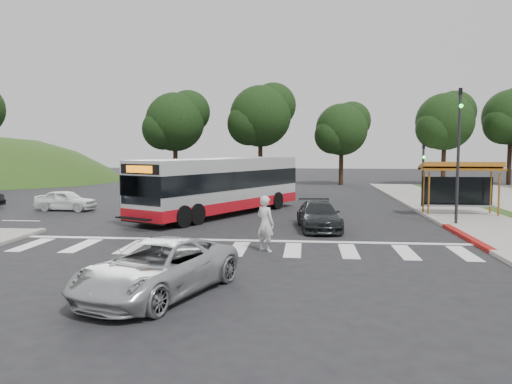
# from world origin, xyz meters

# --- Properties ---
(ground) EXTENTS (140.00, 140.00, 0.00)m
(ground) POSITION_xyz_m (0.00, 0.00, 0.00)
(ground) COLOR black
(ground) RESTS_ON ground
(sidewalk_east) EXTENTS (4.00, 40.00, 0.12)m
(sidewalk_east) POSITION_xyz_m (11.00, 8.00, 0.06)
(sidewalk_east) COLOR gray
(sidewalk_east) RESTS_ON ground
(curb_east) EXTENTS (0.30, 40.00, 0.15)m
(curb_east) POSITION_xyz_m (9.00, 8.00, 0.07)
(curb_east) COLOR #9E9991
(curb_east) RESTS_ON ground
(curb_east_red) EXTENTS (0.32, 6.00, 0.15)m
(curb_east_red) POSITION_xyz_m (9.00, -2.00, 0.08)
(curb_east_red) COLOR maroon
(curb_east_red) RESTS_ON ground
(crosswalk_ladder) EXTENTS (18.00, 2.60, 0.01)m
(crosswalk_ladder) POSITION_xyz_m (0.00, -5.00, 0.01)
(crosswalk_ladder) COLOR silver
(crosswalk_ladder) RESTS_ON ground
(bus_shelter) EXTENTS (4.20, 1.60, 2.86)m
(bus_shelter) POSITION_xyz_m (10.80, 5.10, 2.35)
(bus_shelter) COLOR #915618
(bus_shelter) RESTS_ON sidewalk_east
(traffic_signal_ne_tall) EXTENTS (0.18, 0.37, 6.50)m
(traffic_signal_ne_tall) POSITION_xyz_m (9.60, 1.49, 3.88)
(traffic_signal_ne_tall) COLOR black
(traffic_signal_ne_tall) RESTS_ON ground
(traffic_signal_ne_short) EXTENTS (0.18, 0.37, 4.00)m
(traffic_signal_ne_short) POSITION_xyz_m (9.60, 8.49, 2.48)
(traffic_signal_ne_short) COLOR black
(traffic_signal_ne_short) RESTS_ON ground
(tree_ne_a) EXTENTS (6.16, 5.74, 9.30)m
(tree_ne_a) POSITION_xyz_m (16.08, 28.06, 6.39)
(tree_ne_a) COLOR black
(tree_ne_a) RESTS_ON parking_lot
(tree_ne_b) EXTENTS (6.16, 5.74, 10.02)m
(tree_ne_b) POSITION_xyz_m (23.08, 30.06, 6.92)
(tree_ne_b) COLOR black
(tree_ne_b) RESTS_ON ground
(tree_north_a) EXTENTS (6.60, 6.15, 10.17)m
(tree_north_a) POSITION_xyz_m (-1.92, 26.07, 6.92)
(tree_north_a) COLOR black
(tree_north_a) RESTS_ON ground
(tree_north_b) EXTENTS (5.72, 5.33, 8.43)m
(tree_north_b) POSITION_xyz_m (6.07, 28.06, 5.66)
(tree_north_b) COLOR black
(tree_north_b) RESTS_ON ground
(tree_north_c) EXTENTS (6.16, 5.74, 9.30)m
(tree_north_c) POSITION_xyz_m (-9.92, 24.06, 6.29)
(tree_north_c) COLOR black
(tree_north_c) RESTS_ON ground
(transit_bus) EXTENTS (7.96, 11.96, 3.13)m
(transit_bus) POSITION_xyz_m (-2.19, 4.31, 1.57)
(transit_bus) COLOR #B4B7B9
(transit_bus) RESTS_ON ground
(pedestrian) EXTENTS (0.87, 0.82, 2.01)m
(pedestrian) POSITION_xyz_m (1.02, -5.30, 1.00)
(pedestrian) COLOR silver
(pedestrian) RESTS_ON ground
(dark_sedan) EXTENTS (2.18, 4.50, 1.26)m
(dark_sedan) POSITION_xyz_m (3.05, -0.20, 0.63)
(dark_sedan) COLOR black
(dark_sedan) RESTS_ON ground
(silver_suv_south) EXTENTS (3.85, 5.44, 1.38)m
(silver_suv_south) POSITION_xyz_m (-1.24, -10.90, 0.69)
(silver_suv_south) COLOR #ACAFB2
(silver_suv_south) RESTS_ON ground
(west_car_white) EXTENTS (3.69, 1.74, 1.22)m
(west_car_white) POSITION_xyz_m (-11.73, 5.28, 0.61)
(west_car_white) COLOR white
(west_car_white) RESTS_ON ground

